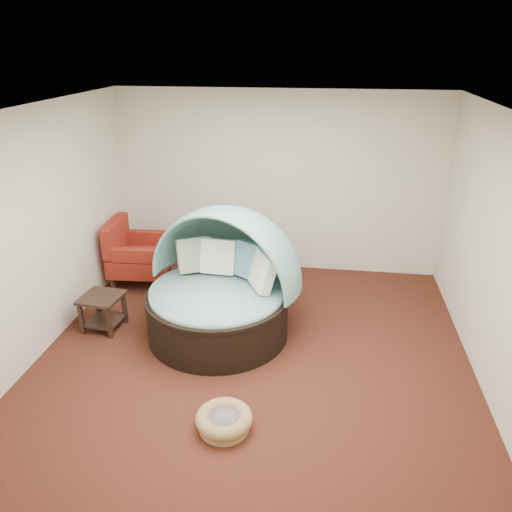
# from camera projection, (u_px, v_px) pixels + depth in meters

# --- Properties ---
(floor) EXTENTS (5.00, 5.00, 0.00)m
(floor) POSITION_uv_depth(u_px,v_px,m) (255.00, 351.00, 5.98)
(floor) COLOR #4A2015
(floor) RESTS_ON ground
(wall_back) EXTENTS (5.00, 0.00, 5.00)m
(wall_back) POSITION_uv_depth(u_px,v_px,m) (279.00, 183.00, 7.70)
(wall_back) COLOR beige
(wall_back) RESTS_ON floor
(wall_front) EXTENTS (5.00, 0.00, 5.00)m
(wall_front) POSITION_uv_depth(u_px,v_px,m) (197.00, 388.00, 3.16)
(wall_front) COLOR beige
(wall_front) RESTS_ON floor
(wall_left) EXTENTS (0.00, 5.00, 5.00)m
(wall_left) POSITION_uv_depth(u_px,v_px,m) (41.00, 231.00, 5.76)
(wall_left) COLOR beige
(wall_left) RESTS_ON floor
(wall_right) EXTENTS (0.00, 5.00, 5.00)m
(wall_right) POSITION_uv_depth(u_px,v_px,m) (497.00, 256.00, 5.10)
(wall_right) COLOR beige
(wall_right) RESTS_ON floor
(ceiling) EXTENTS (5.00, 5.00, 0.00)m
(ceiling) POSITION_uv_depth(u_px,v_px,m) (255.00, 110.00, 4.87)
(ceiling) COLOR white
(ceiling) RESTS_ON wall_back
(canopy_daybed) EXTENTS (2.26, 2.22, 1.62)m
(canopy_daybed) POSITION_uv_depth(u_px,v_px,m) (221.00, 278.00, 6.12)
(canopy_daybed) COLOR black
(canopy_daybed) RESTS_ON floor
(pet_basket) EXTENTS (0.69, 0.69, 0.19)m
(pet_basket) POSITION_uv_depth(u_px,v_px,m) (224.00, 420.00, 4.75)
(pet_basket) COLOR olive
(pet_basket) RESTS_ON floor
(red_armchair) EXTENTS (0.90, 0.91, 0.99)m
(red_armchair) POSITION_uv_depth(u_px,v_px,m) (136.00, 254.00, 7.53)
(red_armchair) COLOR black
(red_armchair) RESTS_ON floor
(side_table) EXTENTS (0.53, 0.53, 0.47)m
(side_table) POSITION_uv_depth(u_px,v_px,m) (103.00, 307.00, 6.35)
(side_table) COLOR black
(side_table) RESTS_ON floor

